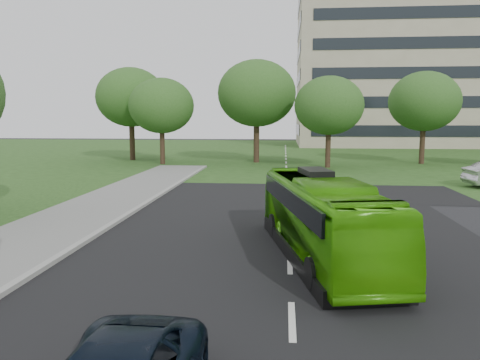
{
  "coord_description": "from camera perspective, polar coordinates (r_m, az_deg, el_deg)",
  "views": [
    {
      "loc": [
        -0.22,
        -15.62,
        4.35
      ],
      "look_at": [
        -2.15,
        4.87,
        1.6
      ],
      "focal_mm": 35.0,
      "sensor_mm": 36.0,
      "label": 1
    }
  ],
  "objects": [
    {
      "name": "ground",
      "position": [
        16.22,
        6.01,
        -7.99
      ],
      "size": [
        160.0,
        160.0,
        0.0
      ],
      "primitive_type": "plane",
      "color": "black",
      "rests_on": "ground"
    },
    {
      "name": "tree_park_f",
      "position": [
        49.57,
        -13.16,
        9.79
      ],
      "size": [
        7.06,
        7.06,
        9.42
      ],
      "color": "black",
      "rests_on": "ground"
    },
    {
      "name": "tree_park_d",
      "position": [
        47.49,
        21.56,
        8.9
      ],
      "size": [
        6.54,
        6.54,
        8.65
      ],
      "color": "black",
      "rests_on": "ground"
    },
    {
      "name": "tree_park_b",
      "position": [
        45.68,
        2.04,
        10.5
      ],
      "size": [
        7.53,
        7.53,
        9.88
      ],
      "color": "black",
      "rests_on": "ground"
    },
    {
      "name": "tree_park_c",
      "position": [
        41.56,
        10.8,
        8.89
      ],
      "size": [
        5.97,
        5.97,
        7.93
      ],
      "color": "black",
      "rests_on": "ground"
    },
    {
      "name": "office_building",
      "position": [
        81.1,
        21.8,
        12.84
      ],
      "size": [
        40.1,
        20.1,
        25.0
      ],
      "color": "tan",
      "rests_on": "ground"
    },
    {
      "name": "street_surfaces",
      "position": [
        38.62,
        5.12,
        1.15
      ],
      "size": [
        120.0,
        120.0,
        0.15
      ],
      "color": "black",
      "rests_on": "ground"
    },
    {
      "name": "tree_park_a",
      "position": [
        44.5,
        -9.55,
        8.91
      ],
      "size": [
        6.04,
        6.04,
        8.02
      ],
      "color": "black",
      "rests_on": "ground"
    },
    {
      "name": "bus",
      "position": [
        14.82,
        10.01,
        -4.56
      ],
      "size": [
        3.91,
        9.25,
        2.51
      ],
      "primitive_type": "imported",
      "rotation": [
        0.0,
        0.0,
        0.21
      ],
      "color": "#40A50B",
      "rests_on": "ground"
    }
  ]
}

